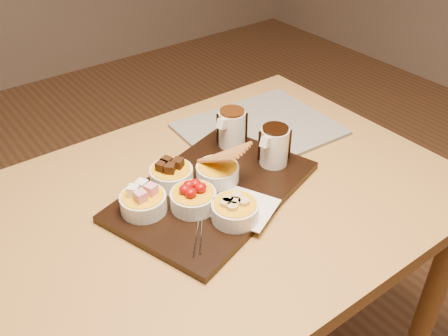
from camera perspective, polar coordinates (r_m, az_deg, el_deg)
dining_table at (r=1.19m, az=-2.68°, el=-7.66°), size 1.20×0.80×0.75m
serving_board at (r=1.14m, az=-1.20°, el=-2.61°), size 0.53×0.43×0.02m
napkin at (r=1.08m, az=2.46°, el=-4.58°), size 0.16×0.16×0.00m
bowl_marshmallows at (r=1.08m, az=-9.19°, el=-3.98°), size 0.10×0.10×0.04m
bowl_cake at (r=1.15m, az=-6.02°, el=-0.90°), size 0.10×0.10×0.04m
bowl_strawberries at (r=1.08m, az=-3.53°, el=-3.65°), size 0.10×0.10×0.04m
bowl_biscotti at (r=1.15m, az=-0.74°, el=-0.59°), size 0.10×0.10×0.04m
bowl_bananas at (r=1.04m, az=1.27°, el=-4.99°), size 0.10×0.10×0.04m
pitcher_dark_chocolate at (r=1.20m, az=5.76°, el=2.45°), size 0.09×0.09×0.09m
pitcher_milk_chocolate at (r=1.26m, az=0.91°, el=4.50°), size 0.09×0.09×0.09m
fondue_skewers at (r=1.07m, az=-2.77°, el=-5.06°), size 0.22×0.19×0.01m
newspaper at (r=1.38m, az=4.02°, el=4.44°), size 0.41×0.34×0.01m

